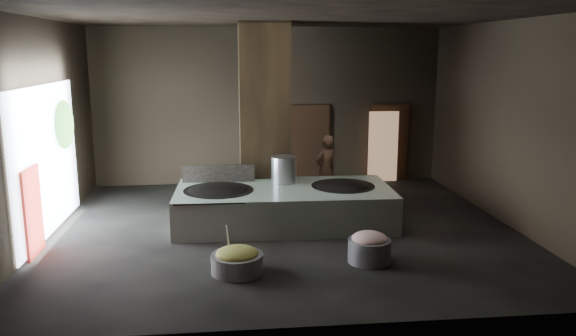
{
  "coord_description": "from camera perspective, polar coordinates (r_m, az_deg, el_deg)",
  "views": [
    {
      "loc": [
        -1.18,
        -11.74,
        3.82
      ],
      "look_at": [
        0.14,
        0.52,
        1.25
      ],
      "focal_mm": 35.0,
      "sensor_mm": 36.0,
      "label": 1
    }
  ],
  "objects": [
    {
      "name": "veg_fill",
      "position": [
        9.97,
        -5.2,
        -8.66
      ],
      "size": [
        0.75,
        0.75,
        0.23
      ],
      "primitive_type": "ellipsoid",
      "color": "olive",
      "rests_on": "veg_basin"
    },
    {
      "name": "pillar",
      "position": [
        13.76,
        -2.44,
        5.21
      ],
      "size": [
        1.2,
        1.2,
        4.5
      ],
      "primitive_type": "cube",
      "color": "black",
      "rests_on": "ground"
    },
    {
      "name": "doorway_far",
      "position": [
        17.1,
        10.19,
        2.43
      ],
      "size": [
        1.18,
        0.08,
        2.38
      ],
      "primitive_type": "cube",
      "color": "black",
      "rests_on": "ground"
    },
    {
      "name": "platform_cap",
      "position": [
        12.51,
        -0.42,
        -2.12
      ],
      "size": [
        4.68,
        2.25,
        0.03
      ],
      "primitive_type": "cube",
      "color": "black",
      "rests_on": "hearth_platform"
    },
    {
      "name": "right_wall",
      "position": [
        13.38,
        21.72,
        4.2
      ],
      "size": [
        0.1,
        9.0,
        4.5
      ],
      "primitive_type": "cube",
      "color": "black",
      "rests_on": "ground"
    },
    {
      "name": "tree_silhouette",
      "position": [
        13.64,
        -21.75,
        4.11
      ],
      "size": [
        0.28,
        1.1,
        1.1
      ],
      "primitive_type": "ellipsoid",
      "color": "#194714",
      "rests_on": "left_opening"
    },
    {
      "name": "wok_right_rim",
      "position": [
        12.76,
        5.61,
        -1.88
      ],
      "size": [
        1.43,
        1.43,
        0.05
      ],
      "primitive_type": "cylinder",
      "color": "black",
      "rests_on": "hearth_platform"
    },
    {
      "name": "wok_right",
      "position": [
        12.78,
        5.6,
        -2.19
      ],
      "size": [
        1.4,
        1.4,
        0.4
      ],
      "primitive_type": "ellipsoid",
      "color": "black",
      "rests_on": "hearth_platform"
    },
    {
      "name": "ceiling",
      "position": [
        11.82,
        -0.41,
        15.31
      ],
      "size": [
        10.0,
        9.0,
        0.1
      ],
      "primitive_type": "cube",
      "color": "black",
      "rests_on": "back_wall"
    },
    {
      "name": "ladle",
      "position": [
        10.04,
        -6.1,
        -7.31
      ],
      "size": [
        0.08,
        0.36,
        0.65
      ],
      "primitive_type": "cylinder",
      "rotation": [
        0.49,
        0.0,
        -0.15
      ],
      "color": "#B4B5BC",
      "rests_on": "veg_basin"
    },
    {
      "name": "front_wall",
      "position": [
        7.45,
        3.1,
        -0.42
      ],
      "size": [
        10.0,
        0.1,
        4.5
      ],
      "primitive_type": "cube",
      "color": "black",
      "rests_on": "ground"
    },
    {
      "name": "cook",
      "position": [
        14.33,
        3.86,
        -0.12
      ],
      "size": [
        0.76,
        0.67,
        1.75
      ],
      "primitive_type": "imported",
      "rotation": [
        0.0,
        0.0,
        3.66
      ],
      "color": "#865F44",
      "rests_on": "ground"
    },
    {
      "name": "back_wall",
      "position": [
        16.41,
        -2.0,
        6.28
      ],
      "size": [
        10.0,
        0.1,
        4.5
      ],
      "primitive_type": "cube",
      "color": "black",
      "rests_on": "ground"
    },
    {
      "name": "doorway_near_glow",
      "position": [
        16.81,
        2.59,
        2.28
      ],
      "size": [
        0.76,
        0.04,
        1.79
      ],
      "primitive_type": "cube",
      "color": "#8C6647",
      "rests_on": "ground"
    },
    {
      "name": "wok_left_rim",
      "position": [
        12.41,
        -7.07,
        -2.31
      ],
      "size": [
        1.54,
        1.54,
        0.05
      ],
      "primitive_type": "cylinder",
      "color": "black",
      "rests_on": "hearth_platform"
    },
    {
      "name": "meat_basin",
      "position": [
        10.56,
        8.25,
        -8.31
      ],
      "size": [
        0.85,
        0.85,
        0.43
      ],
      "primitive_type": "cylinder",
      "rotation": [
        0.0,
        0.0,
        0.08
      ],
      "color": "gray",
      "rests_on": "ground"
    },
    {
      "name": "splash_guard",
      "position": [
        13.14,
        -7.05,
        -0.58
      ],
      "size": [
        1.66,
        0.1,
        0.42
      ],
      "primitive_type": "cube",
      "rotation": [
        0.0,
        0.0,
        -0.02
      ],
      "color": "black",
      "rests_on": "hearth_platform"
    },
    {
      "name": "left_wall",
      "position": [
        12.46,
        -24.22,
        3.49
      ],
      "size": [
        0.1,
        9.0,
        4.5
      ],
      "primitive_type": "cube",
      "color": "black",
      "rests_on": "ground"
    },
    {
      "name": "hearth_platform",
      "position": [
        12.62,
        -0.41,
        -3.88
      ],
      "size": [
        4.83,
        2.4,
        0.83
      ],
      "primitive_type": "cube",
      "rotation": [
        0.0,
        0.0,
        -0.02
      ],
      "color": "silver",
      "rests_on": "ground"
    },
    {
      "name": "meat_fill",
      "position": [
        10.48,
        8.29,
        -7.11
      ],
      "size": [
        0.66,
        0.66,
        0.25
      ],
      "primitive_type": "ellipsoid",
      "color": "#D98882",
      "rests_on": "meat_basin"
    },
    {
      "name": "doorway_far_glow",
      "position": [
        16.86,
        9.63,
        2.15
      ],
      "size": [
        0.88,
        0.04,
        2.09
      ],
      "primitive_type": "cube",
      "color": "#8C6647",
      "rests_on": "ground"
    },
    {
      "name": "doorway_near",
      "position": [
        16.59,
        2.2,
        2.33
      ],
      "size": [
        1.18,
        0.08,
        2.38
      ],
      "primitive_type": "cube",
      "color": "black",
      "rests_on": "ground"
    },
    {
      "name": "pavilion_sliver",
      "position": [
        11.65,
        -24.49,
        -4.09
      ],
      "size": [
        0.05,
        0.9,
        1.7
      ],
      "primitive_type": "cube",
      "color": "maroon",
      "rests_on": "ground"
    },
    {
      "name": "wok_left",
      "position": [
        12.43,
        -7.07,
        -2.63
      ],
      "size": [
        1.51,
        1.51,
        0.42
      ],
      "primitive_type": "ellipsoid",
      "color": "black",
      "rests_on": "hearth_platform"
    },
    {
      "name": "floor",
      "position": [
        12.42,
        -0.38,
        -6.39
      ],
      "size": [
        10.0,
        9.0,
        0.1
      ],
      "primitive_type": "cube",
      "color": "black",
      "rests_on": "ground"
    },
    {
      "name": "veg_basin",
      "position": [
        10.03,
        -5.18,
        -9.63
      ],
      "size": [
        1.14,
        1.14,
        0.34
      ],
      "primitive_type": "cylinder",
      "rotation": [
        0.0,
        0.0,
        0.28
      ],
      "color": "gray",
      "rests_on": "ground"
    },
    {
      "name": "stock_pot",
      "position": [
        12.98,
        -0.44,
        -0.19
      ],
      "size": [
        0.58,
        0.58,
        0.62
      ],
      "primitive_type": "cylinder",
      "color": "#B4B5BC",
      "rests_on": "hearth_platform"
    },
    {
      "name": "left_opening",
      "position": [
        12.72,
        -23.28,
        0.75
      ],
      "size": [
        0.04,
        4.2,
        3.1
      ],
      "primitive_type": "cube",
      "color": "white",
      "rests_on": "ground"
    }
  ]
}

